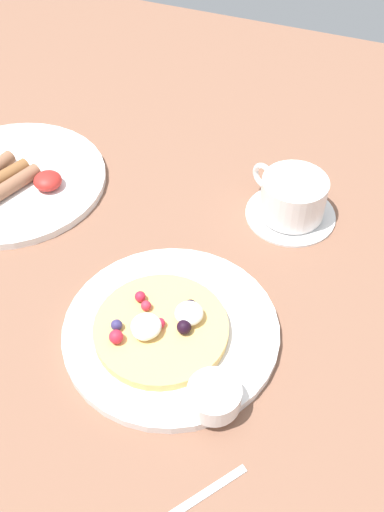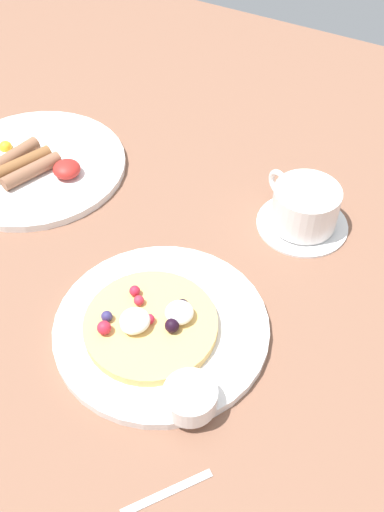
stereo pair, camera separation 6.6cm
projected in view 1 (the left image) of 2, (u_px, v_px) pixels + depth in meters
The scene contains 8 objects.
ground_plane at pixel (143, 295), 76.02cm from camera, with size 177.64×146.86×3.00cm, color brown.
pancake_plate at pixel (171, 331), 69.71cm from camera, with size 25.23×25.23×1.22cm, color white.
pancake_with_berries at pixel (161, 327), 68.12cm from camera, with size 15.51×15.51×3.30cm.
syrup_ramekin at pixel (214, 396), 61.75cm from camera, with size 5.69×5.69×2.57cm.
breakfast_plate at pixel (13, 181), 87.97cm from camera, with size 27.36×27.36×1.14cm, color white.
fried_breakfast at pixel (5, 177), 86.20cm from camera, with size 17.38×10.61×2.43cm.
coffee_saucer at pixel (290, 214), 83.49cm from camera, with size 12.54×12.54×0.69cm, color white.
coffee_cup at pixel (293, 196), 81.17cm from camera, with size 11.34×8.96×5.62cm.
Camera 1 is at (23.13, -42.29, 57.83)cm, focal length 42.00 mm.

